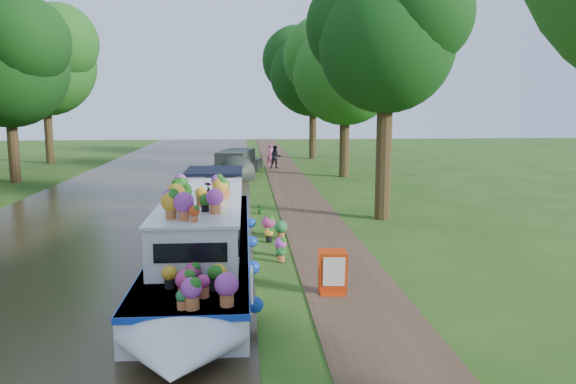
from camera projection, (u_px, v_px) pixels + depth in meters
The scene contains 14 objects.
ground at pixel (285, 240), 17.36m from camera, with size 100.00×100.00×0.00m, color #234611.
canal_water at pixel (86, 244), 16.91m from camera, with size 10.00×100.00×0.02m, color black.
towpath at pixel (323, 239), 17.45m from camera, with size 2.20×100.00×0.03m, color #432E1F.
plant_boat at pixel (204, 237), 14.17m from camera, with size 2.29×13.52×2.23m.
tree_near_overhang at pixel (386, 34), 19.64m from camera, with size 5.52×5.28×8.99m.
tree_near_mid at pixel (345, 63), 31.55m from camera, with size 6.90×6.60×9.40m.
tree_near_far at pixel (313, 65), 42.26m from camera, with size 7.59×7.26×10.30m.
tree_far_c at pixel (7, 58), 29.20m from camera, with size 7.13×6.82×9.59m.
tree_far_d at pixel (44, 57), 38.81m from camera, with size 8.05×7.70×10.85m.
second_boat at pixel (236, 165), 33.51m from camera, with size 3.34×7.64×1.42m.
sandwich_board at pixel (333, 274), 12.32m from camera, with size 0.63×0.53×0.98m.
pedestrian_pink at pixel (271, 155), 37.25m from camera, with size 0.56×0.36×1.52m, color #E35D7A.
pedestrian_dark at pixel (276, 157), 36.27m from camera, with size 0.72×0.56×1.48m, color black.
verge_plant at pixel (261, 208), 21.51m from camera, with size 0.38×0.33×0.42m, color #21611D.
Camera 1 is at (-1.19, -16.88, 4.18)m, focal length 35.00 mm.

